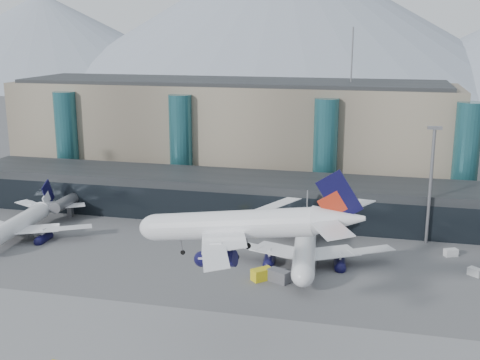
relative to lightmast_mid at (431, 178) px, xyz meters
name	(u,v)px	position (x,y,z in m)	size (l,w,h in m)	color
ground	(242,330)	(-30.00, -48.00, -14.42)	(900.00, 900.00, 0.00)	#515154
concourse	(296,200)	(-30.02, 9.73, -9.45)	(170.00, 27.00, 10.00)	black
terminal_main	(230,132)	(-55.00, 42.00, 1.03)	(130.00, 30.00, 31.00)	gray
teal_towers	(251,148)	(-44.99, 26.01, -0.41)	(116.40, 19.40, 46.00)	#225961
mountain_ridge	(384,29)	(-14.03, 332.00, 31.33)	(910.00, 400.00, 110.00)	gray
lightmast_mid	(431,178)	(0.00, 0.00, 0.00)	(3.00, 1.20, 25.60)	slate
hero_jet	(254,218)	(-27.58, -50.86, 4.87)	(35.59, 35.66, 11.57)	silver
jet_parked_left	(23,217)	(-88.47, -15.61, -10.22)	(34.43, 33.69, 11.10)	silver
jet_parked_mid	(305,237)	(-24.53, -15.49, -9.87)	(37.17, 36.89, 12.03)	silver
veh_a	(44,231)	(-83.70, -15.43, -13.40)	(3.63, 2.04, 2.04)	silver
veh_b	(219,241)	(-43.75, -11.52, -13.65)	(2.65, 1.63, 1.53)	gold
veh_c	(279,276)	(-27.68, -28.30, -13.29)	(4.06, 2.14, 2.26)	#515156
veh_d	(451,253)	(4.47, -7.29, -13.65)	(2.68, 1.43, 1.53)	silver
veh_g	(475,272)	(7.91, -16.88, -13.68)	(2.54, 1.48, 1.48)	silver
veh_h	(262,274)	(-30.81, -28.18, -13.33)	(3.92, 2.07, 2.17)	gold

